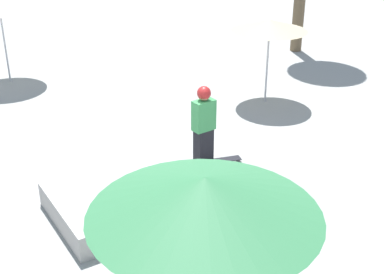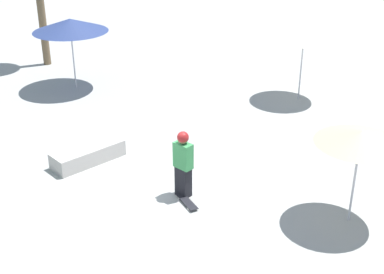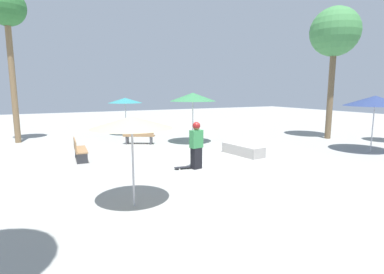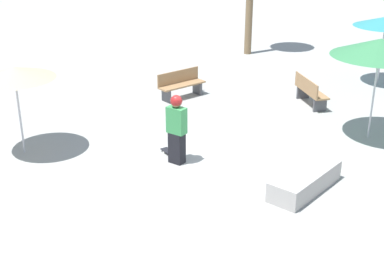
% 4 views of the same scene
% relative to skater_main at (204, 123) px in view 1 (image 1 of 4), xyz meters
% --- Properties ---
extents(ground_plane, '(60.00, 60.00, 0.00)m').
position_rel_skater_main_xyz_m(ground_plane, '(0.77, -0.96, -0.90)').
color(ground_plane, '#9E9E99').
extents(skater_main, '(0.33, 0.48, 1.67)m').
position_rel_skater_main_xyz_m(skater_main, '(0.00, 0.00, 0.00)').
color(skater_main, black).
rests_on(skater_main, ground_plane).
extents(skateboard, '(0.31, 0.82, 0.07)m').
position_rel_skater_main_xyz_m(skateboard, '(0.14, 0.35, -0.84)').
color(skateboard, black).
rests_on(skateboard, ground_plane).
extents(concrete_ledge, '(2.03, 0.94, 0.44)m').
position_rel_skater_main_xyz_m(concrete_ledge, '(1.12, -2.85, -0.68)').
color(concrete_ledge, '#A8A39E').
rests_on(concrete_ledge, ground_plane).
extents(shade_umbrella_tan, '(1.91, 1.91, 2.16)m').
position_rel_skater_main_xyz_m(shade_umbrella_tan, '(-2.41, 2.95, 1.12)').
color(shade_umbrella_tan, '#B7B7BC').
rests_on(shade_umbrella_tan, ground_plane).
extents(shade_umbrella_green, '(2.39, 2.39, 2.63)m').
position_rel_skater_main_xyz_m(shade_umbrella_green, '(4.66, -2.24, 1.51)').
color(shade_umbrella_green, '#B7B7BC').
rests_on(shade_umbrella_green, ground_plane).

